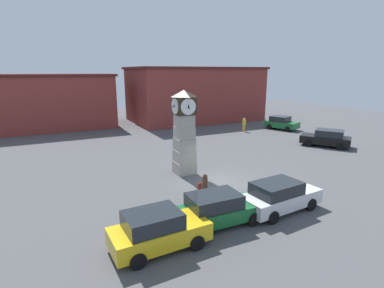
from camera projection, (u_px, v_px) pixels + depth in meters
The scene contains 13 objects.
ground_plane at pixel (220, 182), 19.44m from camera, with size 86.44×86.44×0.00m, color #4C4C4F.
clock_tower at pixel (184, 132), 20.54m from camera, with size 1.82×1.78×5.81m.
bollard_near_tower at pixel (200, 190), 17.06m from camera, with size 0.23×0.23×0.88m.
bollard_mid_row at pixel (205, 182), 18.13m from camera, with size 0.32×0.32×0.98m.
car_navy_sedan at pixel (158, 230), 12.00m from camera, with size 4.07×2.07×1.64m.
car_near_tower at pixel (218, 209), 13.94m from camera, with size 4.33×1.90×1.55m.
car_by_building at pixel (279, 196), 15.32m from camera, with size 4.55×2.20×1.59m.
car_far_lot at pixel (281, 123), 36.83m from camera, with size 3.31×4.29×1.63m.
car_silver_hatch at pixel (326, 138), 28.54m from camera, with size 4.12×4.73×1.62m.
pedestrian_crossing_lot at pixel (209, 117), 40.65m from camera, with size 0.44×0.31×1.66m.
pedestrian_by_cars at pixel (244, 124), 35.38m from camera, with size 0.42×0.27×1.66m.
warehouse_blue_far at pixel (42, 102), 36.83m from camera, with size 17.24×8.57×6.68m.
storefront_low_left at pixel (195, 94), 43.52m from camera, with size 18.67×10.84×7.56m.
Camera 1 is at (-9.54, -15.71, 7.04)m, focal length 28.00 mm.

